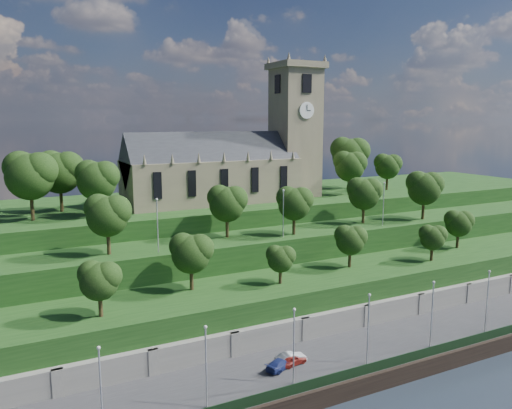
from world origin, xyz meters
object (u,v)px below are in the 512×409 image
car_left (292,360)px  car_middle (291,358)px  church (235,161)px  car_right (280,364)px

car_left → car_middle: (0.07, 0.47, 0.01)m
church → car_middle: 45.31m
car_left → car_right: 1.73m
car_middle → car_right: size_ratio=0.93×
car_left → church: bearing=-24.1°
church → car_middle: size_ratio=10.20×
car_middle → car_left: bearing=172.7°
car_left → car_right: size_ratio=0.89×
church → car_left: church is taller
car_middle → car_right: (-1.79, -0.66, -0.03)m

